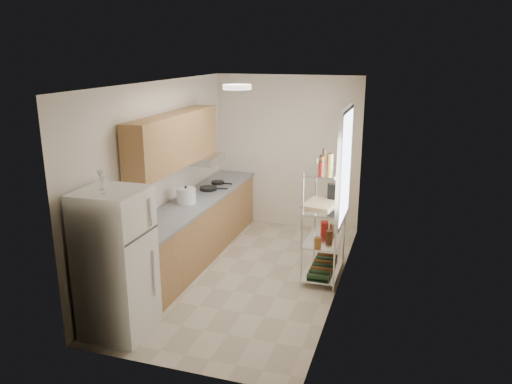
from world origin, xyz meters
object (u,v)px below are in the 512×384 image
at_px(espresso_machine, 336,191).
at_px(refrigerator, 116,263).
at_px(rice_cooker, 186,196).
at_px(cutting_board, 320,204).
at_px(frying_pan_large, 208,188).

bearing_deg(espresso_machine, refrigerator, -112.28).
height_order(rice_cooker, cutting_board, rice_cooker).
bearing_deg(frying_pan_large, espresso_machine, -22.87).
relative_size(refrigerator, rice_cooker, 5.92).
relative_size(frying_pan_large, cutting_board, 0.55).
distance_m(cutting_board, espresso_machine, 0.35).
bearing_deg(rice_cooker, refrigerator, -87.51).
bearing_deg(refrigerator, espresso_machine, 50.03).
xyz_separation_m(refrigerator, espresso_machine, (1.96, 2.34, 0.33)).
distance_m(refrigerator, cutting_board, 2.75).
xyz_separation_m(rice_cooker, espresso_machine, (2.05, 0.42, 0.13)).
height_order(frying_pan_large, espresso_machine, espresso_machine).
xyz_separation_m(rice_cooker, cutting_board, (1.89, 0.14, 0.02)).
xyz_separation_m(refrigerator, frying_pan_large, (-0.05, 2.66, 0.11)).
xyz_separation_m(frying_pan_large, espresso_machine, (2.02, -0.31, 0.22)).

